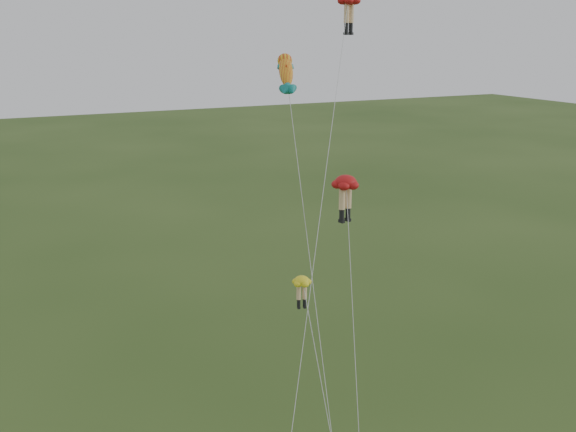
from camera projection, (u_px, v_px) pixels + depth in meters
name	position (u px, v px, depth m)	size (l,w,h in m)	color
legs_kite_red_high	(348.00, 10.00, 37.08)	(10.61, 12.41, 22.56)	#AF1112
legs_kite_red_mid	(346.00, 189.00, 34.76)	(3.79, 7.71, 12.90)	#AF1112
legs_kite_yellow	(304.00, 293.00, 29.59)	(1.11, 4.59, 9.49)	yellow
fish_kite	(286.00, 73.00, 36.58)	(2.78, 10.81, 19.40)	yellow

